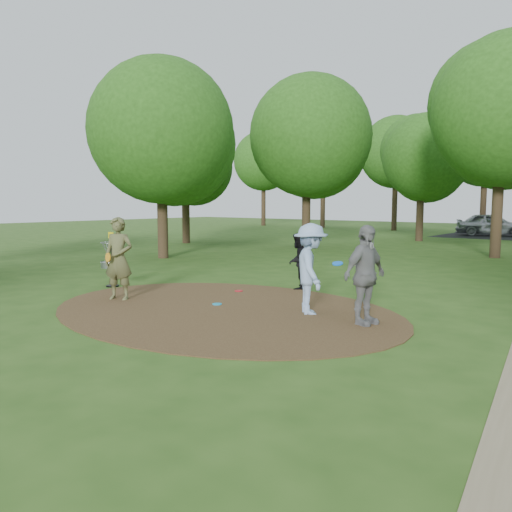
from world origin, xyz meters
The scene contains 11 objects.
ground centered at (0.00, 0.00, 0.00)m, with size 100.00×100.00×0.00m, color #2D5119.
dirt_clearing centered at (0.00, 0.00, 0.01)m, with size 8.40×8.40×0.02m, color #47301C.
player_observer_with_disc centered at (-2.72, -0.74, 1.01)m, with size 0.87×0.74×2.02m.
player_throwing_with_disc centered at (1.74, 0.89, 0.97)m, with size 1.44×1.40×1.94m.
player_walking_with_disc centered at (-0.19, 3.25, 0.77)m, with size 0.77×0.89×1.55m.
player_waiting_with_disc centered at (3.07, 0.75, 0.97)m, with size 0.68×1.21×1.95m.
disc_ground_cyan centered at (-0.42, 0.29, 0.03)m, with size 0.22×0.22×0.02m, color #1BA6DC.
disc_ground_red centered at (-1.17, 1.91, 0.03)m, with size 0.22×0.22×0.02m, color red.
car_left centered at (-1.80, 29.85, 0.81)m, with size 1.91×4.76×1.62m, color #9B9EA2.
disc_golf_basket centered at (-4.50, 0.30, 0.87)m, with size 0.63×0.63×1.54m.
tree_ring centered at (1.61, 11.20, 5.32)m, with size 37.48×45.76×9.85m.
Camera 1 is at (7.42, -7.95, 2.38)m, focal length 35.00 mm.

